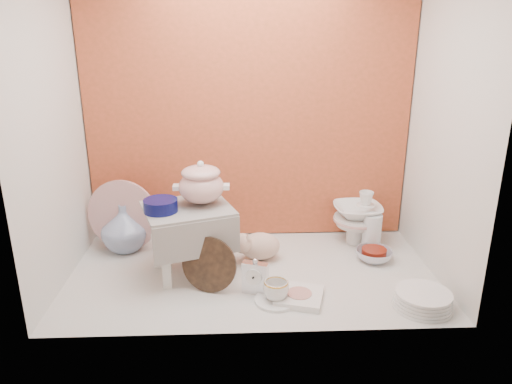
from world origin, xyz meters
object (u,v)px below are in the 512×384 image
soup_tureen (201,183)px  floral_platter (123,216)px  blue_white_vase (124,228)px  dinner_plate_stack (423,300)px  step_stool (189,240)px  porcelain_tower (357,217)px  gold_rim_teacup (276,290)px  crystal_bowl (374,255)px  plush_pig (260,246)px  mantel_clock (255,276)px

soup_tureen → floral_platter: soup_tureen is taller
blue_white_vase → dinner_plate_stack: (1.42, -0.64, -0.09)m
step_stool → blue_white_vase: bearing=125.2°
porcelain_tower → soup_tureen: bearing=-162.0°
floral_platter → gold_rim_teacup: size_ratio=3.48×
step_stool → crystal_bowl: bearing=-14.2°
crystal_bowl → blue_white_vase: bearing=172.1°
porcelain_tower → plush_pig: bearing=-160.9°
blue_white_vase → gold_rim_teacup: size_ratio=2.29×
blue_white_vase → gold_rim_teacup: (0.78, -0.57, -0.07)m
step_stool → mantel_clock: step_stool is taller
floral_platter → crystal_bowl: 1.36m
step_stool → dinner_plate_stack: (1.04, -0.37, -0.14)m
floral_platter → gold_rim_teacup: (0.79, -0.58, -0.14)m
step_stool → soup_tureen: bearing=10.7°
floral_platter → dinner_plate_stack: (1.42, -0.65, -0.16)m
step_stool → crystal_bowl: size_ratio=2.12×
soup_tureen → plush_pig: soup_tureen is taller
mantel_clock → porcelain_tower: 0.80m
gold_rim_teacup → porcelain_tower: (0.51, 0.61, 0.10)m
step_stool → blue_white_vase: (-0.38, 0.27, -0.04)m
crystal_bowl → step_stool: bearing=-174.9°
porcelain_tower → crystal_bowl: bearing=-79.8°
floral_platter → plush_pig: floral_platter is taller
blue_white_vase → step_stool: bearing=-35.5°
blue_white_vase → crystal_bowl: blue_white_vase is taller
mantel_clock → crystal_bowl: bearing=44.9°
mantel_clock → crystal_bowl: 0.71m
crystal_bowl → soup_tureen: bearing=-177.0°
gold_rim_teacup → dinner_plate_stack: 0.64m
blue_white_vase → dinner_plate_stack: size_ratio=1.01×
crystal_bowl → porcelain_tower: bearing=100.2°
soup_tureen → crystal_bowl: bearing=3.0°
mantel_clock → step_stool: bearing=164.9°
plush_pig → porcelain_tower: 0.59m
crystal_bowl → porcelain_tower: 0.26m
step_stool → soup_tureen: (0.07, 0.04, 0.28)m
step_stool → gold_rim_teacup: size_ratio=3.56×
mantel_clock → blue_white_vase: bearing=164.4°
step_stool → mantel_clock: 0.39m
step_stool → gold_rim_teacup: bearing=-55.5°
soup_tureen → plush_pig: size_ratio=0.97×
step_stool → gold_rim_teacup: (0.41, -0.30, -0.12)m
soup_tureen → floral_platter: (-0.45, 0.24, -0.26)m
soup_tureen → plush_pig: 0.48m
floral_platter → mantel_clock: (0.70, -0.50, -0.11)m
floral_platter → blue_white_vase: (0.00, -0.01, -0.07)m
soup_tureen → dinner_plate_stack: size_ratio=1.01×
floral_platter → blue_white_vase: floral_platter is taller
step_stool → mantel_clock: (0.32, -0.22, -0.09)m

